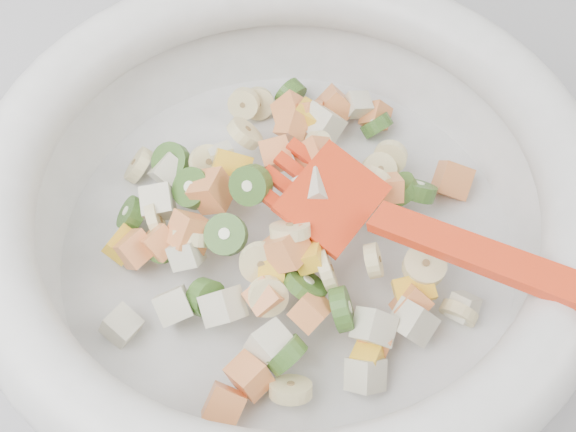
{
  "coord_description": "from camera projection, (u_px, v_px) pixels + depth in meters",
  "views": [
    {
      "loc": [
        0.16,
        1.15,
        1.34
      ],
      "look_at": [
        0.16,
        1.42,
        0.95
      ],
      "focal_mm": 45.0,
      "sensor_mm": 36.0,
      "label": 1
    }
  ],
  "objects": [
    {
      "name": "counter",
      "position": [
        157.0,
        417.0,
        0.9
      ],
      "size": [
        2.0,
        0.6,
        0.9
      ],
      "primitive_type": "cube",
      "color": "#A09FA5",
      "rests_on": "ground"
    },
    {
      "name": "mixing_bowl",
      "position": [
        288.0,
        206.0,
        0.46
      ],
      "size": [
        0.42,
        0.4,
        0.13
      ],
      "color": "silver",
      "rests_on": "counter"
    }
  ]
}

